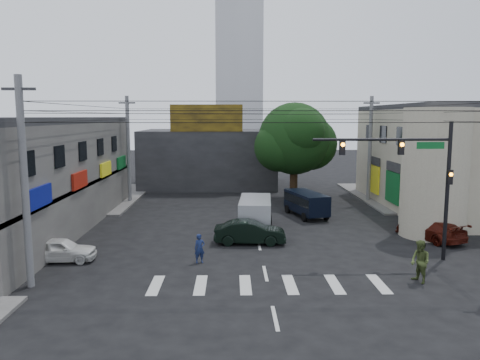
{
  "coord_description": "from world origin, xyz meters",
  "views": [
    {
      "loc": [
        -1.63,
        -24.52,
        7.46
      ],
      "look_at": [
        -1.08,
        4.0,
        3.57
      ],
      "focal_mm": 35.0,
      "sensor_mm": 36.0,
      "label": 1
    }
  ],
  "objects_px": {
    "utility_pole_far_left": "(128,150)",
    "traffic_officer": "(200,248)",
    "street_tree": "(294,139)",
    "maroon_sedan": "(430,229)",
    "utility_pole_far_right": "(370,149)",
    "silver_minivan": "(255,214)",
    "utility_pole_near_left": "(25,184)",
    "navy_van": "(306,205)",
    "traffic_gantry": "(416,168)",
    "white_compact": "(60,250)",
    "dark_sedan": "(250,232)",
    "pedestrian_olive": "(420,262)"
  },
  "relations": [
    {
      "from": "traffic_gantry",
      "to": "utility_pole_far_right",
      "type": "relative_size",
      "value": 0.78
    },
    {
      "from": "utility_pole_near_left",
      "to": "utility_pole_far_right",
      "type": "height_order",
      "value": "same"
    },
    {
      "from": "dark_sedan",
      "to": "silver_minivan",
      "type": "height_order",
      "value": "silver_minivan"
    },
    {
      "from": "utility_pole_near_left",
      "to": "utility_pole_far_left",
      "type": "relative_size",
      "value": 1.0
    },
    {
      "from": "traffic_gantry",
      "to": "navy_van",
      "type": "xyz_separation_m",
      "value": [
        -3.82,
        10.81,
        -3.92
      ]
    },
    {
      "from": "white_compact",
      "to": "street_tree",
      "type": "bearing_deg",
      "value": -41.51
    },
    {
      "from": "navy_van",
      "to": "maroon_sedan",
      "type": "bearing_deg",
      "value": -152.01
    },
    {
      "from": "utility_pole_far_left",
      "to": "silver_minivan",
      "type": "xyz_separation_m",
      "value": [
        10.46,
        -10.23,
        -3.56
      ]
    },
    {
      "from": "utility_pole_far_right",
      "to": "dark_sedan",
      "type": "height_order",
      "value": "utility_pole_far_right"
    },
    {
      "from": "utility_pole_near_left",
      "to": "maroon_sedan",
      "type": "xyz_separation_m",
      "value": [
        21.0,
        7.57,
        -3.93
      ]
    },
    {
      "from": "utility_pole_far_left",
      "to": "maroon_sedan",
      "type": "distance_m",
      "value": 24.97
    },
    {
      "from": "utility_pole_near_left",
      "to": "white_compact",
      "type": "distance_m",
      "value": 5.37
    },
    {
      "from": "silver_minivan",
      "to": "pedestrian_olive",
      "type": "bearing_deg",
      "value": -141.4
    },
    {
      "from": "utility_pole_near_left",
      "to": "utility_pole_far_right",
      "type": "bearing_deg",
      "value": 44.31
    },
    {
      "from": "navy_van",
      "to": "pedestrian_olive",
      "type": "xyz_separation_m",
      "value": [
        2.88,
        -14.16,
        0.06
      ]
    },
    {
      "from": "dark_sedan",
      "to": "white_compact",
      "type": "height_order",
      "value": "dark_sedan"
    },
    {
      "from": "street_tree",
      "to": "maroon_sedan",
      "type": "bearing_deg",
      "value": -64.98
    },
    {
      "from": "utility_pole_near_left",
      "to": "dark_sedan",
      "type": "bearing_deg",
      "value": 34.45
    },
    {
      "from": "utility_pole_far_left",
      "to": "traffic_officer",
      "type": "height_order",
      "value": "utility_pole_far_left"
    },
    {
      "from": "dark_sedan",
      "to": "traffic_gantry",
      "type": "bearing_deg",
      "value": -109.4
    },
    {
      "from": "utility_pole_far_left",
      "to": "silver_minivan",
      "type": "height_order",
      "value": "utility_pole_far_left"
    },
    {
      "from": "street_tree",
      "to": "utility_pole_far_right",
      "type": "bearing_deg",
      "value": -8.75
    },
    {
      "from": "utility_pole_far_left",
      "to": "navy_van",
      "type": "distance_m",
      "value": 16.2
    },
    {
      "from": "street_tree",
      "to": "maroon_sedan",
      "type": "xyz_separation_m",
      "value": [
        6.5,
        -13.93,
        -4.81
      ]
    },
    {
      "from": "dark_sedan",
      "to": "navy_van",
      "type": "height_order",
      "value": "navy_van"
    },
    {
      "from": "traffic_gantry",
      "to": "utility_pole_far_right",
      "type": "distance_m",
      "value": 17.21
    },
    {
      "from": "traffic_gantry",
      "to": "dark_sedan",
      "type": "height_order",
      "value": "traffic_gantry"
    },
    {
      "from": "utility_pole_far_right",
      "to": "traffic_gantry",
      "type": "bearing_deg",
      "value": -98.94
    },
    {
      "from": "street_tree",
      "to": "white_compact",
      "type": "bearing_deg",
      "value": -129.02
    },
    {
      "from": "maroon_sedan",
      "to": "utility_pole_far_left",
      "type": "bearing_deg",
      "value": -55.39
    },
    {
      "from": "traffic_gantry",
      "to": "utility_pole_near_left",
      "type": "bearing_deg",
      "value": -169.2
    },
    {
      "from": "silver_minivan",
      "to": "traffic_officer",
      "type": "xyz_separation_m",
      "value": [
        -3.21,
        -7.03,
        -0.29
      ]
    },
    {
      "from": "maroon_sedan",
      "to": "navy_van",
      "type": "distance_m",
      "value": 9.36
    },
    {
      "from": "dark_sedan",
      "to": "navy_van",
      "type": "relative_size",
      "value": 0.88
    },
    {
      "from": "utility_pole_far_right",
      "to": "traffic_officer",
      "type": "height_order",
      "value": "utility_pole_far_right"
    },
    {
      "from": "white_compact",
      "to": "navy_van",
      "type": "height_order",
      "value": "navy_van"
    },
    {
      "from": "utility_pole_far_left",
      "to": "white_compact",
      "type": "distance_m",
      "value": 17.36
    },
    {
      "from": "utility_pole_far_left",
      "to": "dark_sedan",
      "type": "relative_size",
      "value": 2.17
    },
    {
      "from": "white_compact",
      "to": "pedestrian_olive",
      "type": "relative_size",
      "value": 1.92
    },
    {
      "from": "dark_sedan",
      "to": "street_tree",
      "type": "bearing_deg",
      "value": -14.73
    },
    {
      "from": "utility_pole_far_right",
      "to": "white_compact",
      "type": "relative_size",
      "value": 2.46
    },
    {
      "from": "utility_pole_far_left",
      "to": "street_tree",
      "type": "bearing_deg",
      "value": 3.95
    },
    {
      "from": "utility_pole_far_left",
      "to": "silver_minivan",
      "type": "distance_m",
      "value": 15.06
    },
    {
      "from": "dark_sedan",
      "to": "utility_pole_far_right",
      "type": "bearing_deg",
      "value": -36.49
    },
    {
      "from": "maroon_sedan",
      "to": "silver_minivan",
      "type": "relative_size",
      "value": 1.0
    },
    {
      "from": "silver_minivan",
      "to": "navy_van",
      "type": "xyz_separation_m",
      "value": [
        4.04,
        4.03,
        -0.13
      ]
    },
    {
      "from": "traffic_gantry",
      "to": "silver_minivan",
      "type": "distance_m",
      "value": 11.05
    },
    {
      "from": "street_tree",
      "to": "silver_minivan",
      "type": "xyz_separation_m",
      "value": [
        -4.04,
        -11.23,
        -4.44
      ]
    },
    {
      "from": "silver_minivan",
      "to": "pedestrian_olive",
      "type": "height_order",
      "value": "silver_minivan"
    },
    {
      "from": "utility_pole_far_right",
      "to": "maroon_sedan",
      "type": "xyz_separation_m",
      "value": [
        0.0,
        -12.93,
        -3.93
      ]
    }
  ]
}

